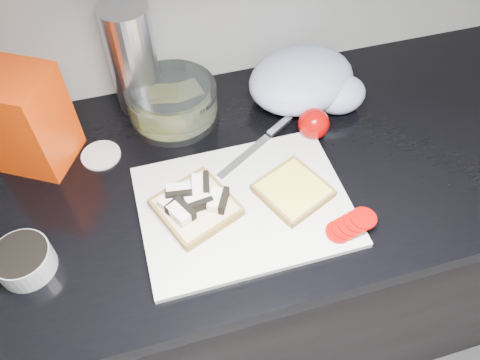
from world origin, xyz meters
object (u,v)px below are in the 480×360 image
cutting_board (244,206)px  bread_bag (26,120)px  steel_canister (133,59)px  glass_bowl (173,103)px

cutting_board → bread_bag: 0.46m
bread_bag → steel_canister: size_ratio=0.86×
cutting_board → bread_bag: size_ratio=1.88×
cutting_board → steel_canister: 0.40m
bread_bag → steel_canister: steel_canister is taller
cutting_board → steel_canister: (-0.15, 0.35, 0.12)m
bread_bag → glass_bowl: bearing=38.2°
glass_bowl → bread_bag: size_ratio=0.93×
cutting_board → bread_bag: (-0.37, 0.25, 0.10)m
bread_bag → cutting_board: bearing=-3.6°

